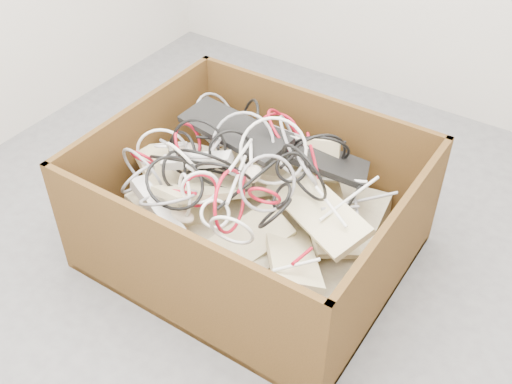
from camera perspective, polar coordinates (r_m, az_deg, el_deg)
The scene contains 8 objects.
ground at distance 2.42m, azimuth -0.25°, elevation -6.94°, with size 3.00×3.00×0.00m, color #4E4E50.
cardboard_box at distance 2.39m, azimuth -0.57°, elevation -3.16°, with size 1.12×0.94×0.51m.
keyboard_pile at distance 2.30m, azimuth 0.58°, elevation 0.20°, with size 1.07×0.85×0.37m.
mice_scatter at distance 2.30m, azimuth -1.45°, elevation 2.58°, with size 0.71×0.59×0.14m.
power_strip_left at distance 2.30m, azimuth -5.56°, elevation 2.95°, with size 0.28×0.05×0.04m, color silver.
power_strip_right at distance 2.21m, azimuth -9.20°, elevation -1.43°, with size 0.30×0.06×0.04m, color silver.
vga_plug at distance 2.13m, azimuth 8.67°, elevation -2.41°, with size 0.04×0.04×0.02m, color #0D38D1.
cable_tangle at distance 2.25m, azimuth -2.21°, elevation 2.84°, with size 1.02×0.84×0.44m.
Camera 1 is at (0.92, -1.37, 1.77)m, focal length 42.87 mm.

